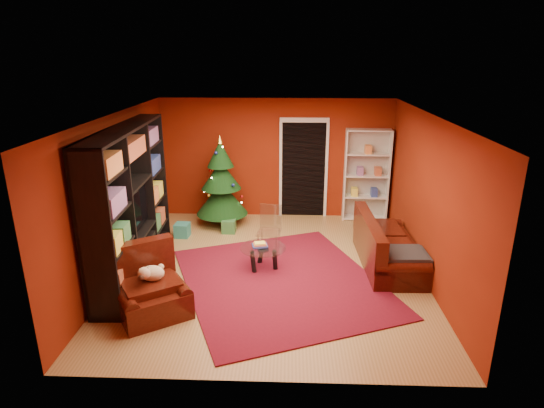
{
  "coord_description": "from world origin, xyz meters",
  "views": [
    {
      "loc": [
        0.28,
        -6.95,
        3.53
      ],
      "look_at": [
        0.0,
        0.4,
        1.05
      ],
      "focal_mm": 30.0,
      "sensor_mm": 36.0,
      "label": 1
    }
  ],
  "objects_px": {
    "christmas_tree": "(221,182)",
    "armchair": "(151,288)",
    "media_unit": "(130,202)",
    "acrylic_chair": "(269,232)",
    "gift_box_green": "(229,226)",
    "rug": "(281,281)",
    "white_bookshelf": "(366,176)",
    "gift_box_teal": "(182,230)",
    "sofa": "(389,242)",
    "dog": "(152,273)",
    "coffee_table": "(263,258)"
  },
  "relations": [
    {
      "from": "gift_box_green",
      "to": "sofa",
      "type": "height_order",
      "value": "sofa"
    },
    {
      "from": "media_unit",
      "to": "sofa",
      "type": "relative_size",
      "value": 1.59
    },
    {
      "from": "rug",
      "to": "gift_box_green",
      "type": "distance_m",
      "value": 2.35
    },
    {
      "from": "gift_box_teal",
      "to": "white_bookshelf",
      "type": "height_order",
      "value": "white_bookshelf"
    },
    {
      "from": "media_unit",
      "to": "gift_box_green",
      "type": "relative_size",
      "value": 11.7
    },
    {
      "from": "rug",
      "to": "white_bookshelf",
      "type": "distance_m",
      "value": 3.6
    },
    {
      "from": "media_unit",
      "to": "gift_box_green",
      "type": "distance_m",
      "value": 2.46
    },
    {
      "from": "gift_box_teal",
      "to": "media_unit",
      "type": "bearing_deg",
      "value": -106.39
    },
    {
      "from": "coffee_table",
      "to": "acrylic_chair",
      "type": "bearing_deg",
      "value": 84.17
    },
    {
      "from": "acrylic_chair",
      "to": "white_bookshelf",
      "type": "bearing_deg",
      "value": 51.28
    },
    {
      "from": "christmas_tree",
      "to": "armchair",
      "type": "xyz_separation_m",
      "value": [
        -0.49,
        -3.54,
        -0.55
      ]
    },
    {
      "from": "media_unit",
      "to": "sofa",
      "type": "xyz_separation_m",
      "value": [
        4.29,
        0.38,
        -0.79
      ]
    },
    {
      "from": "white_bookshelf",
      "to": "rug",
      "type": "bearing_deg",
      "value": -118.55
    },
    {
      "from": "christmas_tree",
      "to": "armchair",
      "type": "height_order",
      "value": "christmas_tree"
    },
    {
      "from": "sofa",
      "to": "media_unit",
      "type": "bearing_deg",
      "value": 93.42
    },
    {
      "from": "christmas_tree",
      "to": "gift_box_green",
      "type": "height_order",
      "value": "christmas_tree"
    },
    {
      "from": "christmas_tree",
      "to": "media_unit",
      "type": "bearing_deg",
      "value": -117.04
    },
    {
      "from": "christmas_tree",
      "to": "sofa",
      "type": "xyz_separation_m",
      "value": [
        3.15,
        -1.86,
        -0.51
      ]
    },
    {
      "from": "gift_box_green",
      "to": "media_unit",
      "type": "bearing_deg",
      "value": -127.38
    },
    {
      "from": "dog",
      "to": "acrylic_chair",
      "type": "distance_m",
      "value": 2.56
    },
    {
      "from": "sofa",
      "to": "acrylic_chair",
      "type": "relative_size",
      "value": 2.5
    },
    {
      "from": "white_bookshelf",
      "to": "acrylic_chair",
      "type": "bearing_deg",
      "value": -135.15
    },
    {
      "from": "rug",
      "to": "white_bookshelf",
      "type": "bearing_deg",
      "value": 59.16
    },
    {
      "from": "christmas_tree",
      "to": "armchair",
      "type": "relative_size",
      "value": 1.93
    },
    {
      "from": "christmas_tree",
      "to": "gift_box_green",
      "type": "xyz_separation_m",
      "value": [
        0.2,
        -0.48,
        -0.8
      ]
    },
    {
      "from": "acrylic_chair",
      "to": "media_unit",
      "type": "bearing_deg",
      "value": -151.22
    },
    {
      "from": "media_unit",
      "to": "acrylic_chair",
      "type": "height_order",
      "value": "media_unit"
    },
    {
      "from": "gift_box_green",
      "to": "christmas_tree",
      "type": "bearing_deg",
      "value": 112.35
    },
    {
      "from": "sofa",
      "to": "acrylic_chair",
      "type": "xyz_separation_m",
      "value": [
        -2.09,
        0.42,
        -0.03
      ]
    },
    {
      "from": "rug",
      "to": "gift_box_green",
      "type": "relative_size",
      "value": 12.67
    },
    {
      "from": "rug",
      "to": "sofa",
      "type": "distance_m",
      "value": 2.01
    },
    {
      "from": "white_bookshelf",
      "to": "gift_box_green",
      "type": "bearing_deg",
      "value": -160.31
    },
    {
      "from": "rug",
      "to": "gift_box_green",
      "type": "bearing_deg",
      "value": 118.2
    },
    {
      "from": "christmas_tree",
      "to": "dog",
      "type": "relative_size",
      "value": 4.85
    },
    {
      "from": "sofa",
      "to": "dog",
      "type": "bearing_deg",
      "value": 112.24
    },
    {
      "from": "acrylic_chair",
      "to": "dog",
      "type": "bearing_deg",
      "value": -118.42
    },
    {
      "from": "media_unit",
      "to": "gift_box_teal",
      "type": "height_order",
      "value": "media_unit"
    },
    {
      "from": "christmas_tree",
      "to": "gift_box_green",
      "type": "bearing_deg",
      "value": -67.65
    },
    {
      "from": "dog",
      "to": "acrylic_chair",
      "type": "height_order",
      "value": "acrylic_chair"
    },
    {
      "from": "gift_box_green",
      "to": "acrylic_chair",
      "type": "height_order",
      "value": "acrylic_chair"
    },
    {
      "from": "rug",
      "to": "media_unit",
      "type": "bearing_deg",
      "value": 172.79
    },
    {
      "from": "media_unit",
      "to": "armchair",
      "type": "xyz_separation_m",
      "value": [
        0.65,
        -1.3,
        -0.82
      ]
    },
    {
      "from": "media_unit",
      "to": "sofa",
      "type": "distance_m",
      "value": 4.38
    },
    {
      "from": "christmas_tree",
      "to": "sofa",
      "type": "relative_size",
      "value": 0.98
    },
    {
      "from": "gift_box_teal",
      "to": "gift_box_green",
      "type": "relative_size",
      "value": 1.02
    },
    {
      "from": "gift_box_teal",
      "to": "armchair",
      "type": "bearing_deg",
      "value": -85.66
    },
    {
      "from": "christmas_tree",
      "to": "acrylic_chair",
      "type": "bearing_deg",
      "value": -53.52
    },
    {
      "from": "armchair",
      "to": "rug",
      "type": "bearing_deg",
      "value": -4.24
    },
    {
      "from": "gift_box_teal",
      "to": "white_bookshelf",
      "type": "bearing_deg",
      "value": 17.13
    },
    {
      "from": "rug",
      "to": "coffee_table",
      "type": "xyz_separation_m",
      "value": [
        -0.31,
        0.45,
        0.19
      ]
    }
  ]
}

